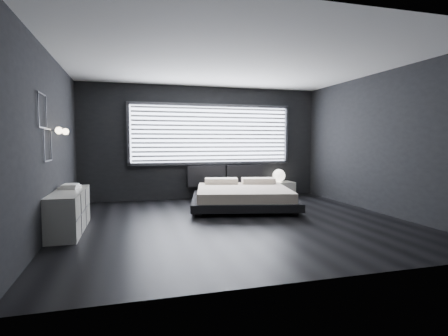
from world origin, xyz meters
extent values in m
plane|color=black|center=(0.00, 0.00, 0.00)|extent=(6.00, 6.00, 0.00)
plane|color=white|center=(0.00, 0.00, 2.80)|extent=(6.00, 6.00, 0.00)
cube|color=black|center=(0.00, 2.75, 1.40)|extent=(6.00, 0.04, 2.80)
cube|color=black|center=(0.00, -2.75, 1.40)|extent=(6.00, 0.04, 2.80)
cube|color=black|center=(-3.00, 0.00, 1.40)|extent=(0.04, 5.50, 2.80)
cube|color=black|center=(3.00, 0.00, 1.40)|extent=(0.04, 5.50, 2.80)
cube|color=white|center=(0.20, 2.73, 1.61)|extent=(4.00, 0.02, 1.38)
cube|color=#47474C|center=(-1.84, 2.70, 1.61)|extent=(0.06, 0.08, 1.48)
cube|color=#47474C|center=(2.24, 2.70, 1.61)|extent=(0.06, 0.08, 1.48)
cube|color=#47474C|center=(0.20, 2.70, 2.34)|extent=(4.14, 0.08, 0.06)
cube|color=#47474C|center=(0.20, 2.70, 0.88)|extent=(4.14, 0.08, 0.06)
cube|color=silver|center=(0.20, 2.67, 1.61)|extent=(3.94, 0.03, 1.32)
cube|color=black|center=(0.03, 2.64, 0.57)|extent=(0.96, 0.16, 0.52)
cube|color=black|center=(1.03, 2.64, 0.57)|extent=(0.96, 0.16, 0.52)
cylinder|color=silver|center=(-2.95, 0.05, 1.60)|extent=(0.10, 0.02, 0.02)
sphere|color=#FFE5B7|center=(-2.88, 0.05, 1.60)|extent=(0.11, 0.11, 0.11)
cylinder|color=silver|center=(-2.95, 0.65, 1.60)|extent=(0.10, 0.02, 0.02)
sphere|color=#FFE5B7|center=(-2.88, 0.65, 1.60)|extent=(0.11, 0.11, 0.11)
cube|color=#47474C|center=(-2.98, -0.55, 2.08)|extent=(0.01, 0.46, 0.02)
cube|color=#47474C|center=(-2.98, -0.55, 1.62)|extent=(0.01, 0.46, 0.02)
cube|color=#47474C|center=(-2.98, -0.32, 1.85)|extent=(0.01, 0.02, 0.46)
cube|color=#47474C|center=(-2.98, -0.78, 1.85)|extent=(0.01, 0.02, 0.46)
cube|color=#47474C|center=(-2.98, -0.30, 1.61)|extent=(0.01, 0.46, 0.02)
cube|color=#47474C|center=(-2.98, -0.30, 1.15)|extent=(0.01, 0.46, 0.02)
cube|color=#47474C|center=(-2.98, -0.07, 1.38)|extent=(0.01, 0.02, 0.46)
cube|color=#47474C|center=(-2.98, -0.53, 1.38)|extent=(0.01, 0.02, 0.46)
cube|color=black|center=(-0.57, 0.64, 0.04)|extent=(0.14, 0.14, 0.08)
cube|color=black|center=(1.26, 0.22, 0.04)|extent=(0.14, 0.14, 0.08)
cube|color=black|center=(-0.19, 2.27, 0.04)|extent=(0.14, 0.14, 0.08)
cube|color=black|center=(1.63, 1.85, 0.04)|extent=(0.14, 0.14, 0.08)
cube|color=black|center=(0.53, 1.25, 0.16)|extent=(2.57, 2.50, 0.16)
cube|color=beige|center=(0.53, 1.25, 0.33)|extent=(2.31, 2.31, 0.20)
cube|color=beige|center=(0.27, 2.09, 0.50)|extent=(0.84, 0.57, 0.13)
cube|color=beige|center=(1.14, 1.89, 0.50)|extent=(0.84, 0.57, 0.13)
cube|color=white|center=(1.98, 2.50, 0.19)|extent=(0.68, 0.58, 0.38)
sphere|color=white|center=(1.95, 2.50, 0.54)|extent=(0.33, 0.33, 0.33)
cube|color=white|center=(-2.78, 0.07, 0.32)|extent=(0.47, 1.62, 0.65)
cube|color=#47474C|center=(-2.55, 0.07, 0.32)|extent=(0.03, 1.60, 0.63)
cube|color=silver|center=(-2.80, 0.39, 0.67)|extent=(0.33, 0.40, 0.04)
cube|color=silver|center=(-2.79, 0.37, 0.71)|extent=(0.25, 0.33, 0.03)
camera|label=1|loc=(-1.86, -5.87, 1.43)|focal=28.00mm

